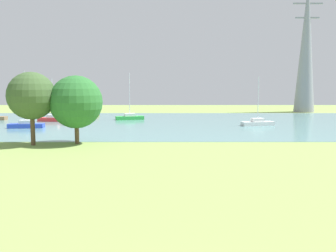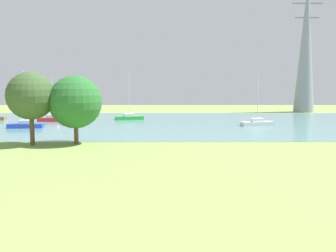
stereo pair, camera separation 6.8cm
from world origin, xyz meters
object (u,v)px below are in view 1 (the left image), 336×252
sailboat_blue (26,125)px  sailboat_red (53,119)px  electricity_pylon (306,45)px  sailboat_yellow (86,114)px  tree_east_far (76,102)px  tree_west_near (31,96)px  sailboat_white (257,123)px  sailboat_green (130,117)px

sailboat_blue → sailboat_red: size_ratio=1.13×
sailboat_red → electricity_pylon: size_ratio=0.24×
sailboat_yellow → sailboat_blue: (-4.17, -19.00, 0.01)m
tree_east_far → tree_west_near: bearing=-169.5°
tree_east_far → electricity_pylon: electricity_pylon is taller
sailboat_red → electricity_pylon: bearing=23.4°
sailboat_red → tree_east_far: bearing=-67.4°
sailboat_white → sailboat_yellow: size_ratio=1.04×
sailboat_yellow → tree_west_near: (2.18, -33.67, 4.43)m
sailboat_green → tree_west_near: 28.16m
sailboat_green → sailboat_red: size_ratio=1.15×
sailboat_yellow → tree_west_near: tree_west_near is taller
electricity_pylon → sailboat_green: bearing=-153.6°
sailboat_green → sailboat_blue: sailboat_green is taller
tree_west_near → electricity_pylon: (43.66, 45.19, 9.80)m
sailboat_yellow → sailboat_blue: sailboat_blue is taller
sailboat_red → tree_west_near: 24.98m
tree_east_far → electricity_pylon: size_ratio=0.24×
tree_west_near → electricity_pylon: size_ratio=0.25×
sailboat_white → sailboat_red: sailboat_white is taller
sailboat_blue → tree_east_far: (10.54, -13.89, 3.79)m
sailboat_green → tree_east_far: bearing=-95.8°
tree_west_near → sailboat_blue: bearing=113.4°
sailboat_red → tree_east_far: (9.67, -23.19, 3.80)m
sailboat_green → sailboat_yellow: 11.26m
sailboat_white → sailboat_red: bearing=168.7°
sailboat_yellow → tree_west_near: bearing=-86.3°
sailboat_green → tree_west_near: bearing=-104.3°
sailboat_yellow → tree_west_near: size_ratio=0.96×
sailboat_white → electricity_pylon: size_ratio=0.25×
sailboat_white → tree_east_far: bearing=-143.3°
sailboat_red → sailboat_blue: bearing=-95.3°
electricity_pylon → tree_east_far: bearing=-131.6°
tree_west_near → sailboat_white: bearing=33.3°
sailboat_white → tree_west_near: 32.25m
tree_east_far → sailboat_white: bearing=36.7°
sailboat_green → sailboat_blue: size_ratio=1.02×
sailboat_blue → sailboat_red: bearing=84.7°
sailboat_red → tree_west_near: tree_west_near is taller
sailboat_red → electricity_pylon: 55.39m
tree_east_far → sailboat_yellow: bearing=101.0°
sailboat_blue → tree_west_near: (6.35, -14.67, 4.42)m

